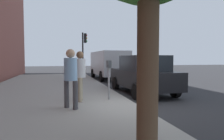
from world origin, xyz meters
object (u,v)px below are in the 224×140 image
(pedestrian_bystander, at_px, (71,74))
(traffic_signal, at_px, (84,47))
(parked_van_far, at_px, (109,63))
(pedestrian_at_meter, at_px, (80,72))
(parked_sedan_near, at_px, (142,74))
(parking_meter, at_px, (109,71))

(pedestrian_bystander, relative_size, traffic_signal, 0.49)
(parked_van_far, xyz_separation_m, traffic_signal, (0.90, 1.84, 1.32))
(parked_van_far, height_order, traffic_signal, traffic_signal)
(pedestrian_bystander, bearing_deg, pedestrian_at_meter, 31.42)
(pedestrian_at_meter, height_order, parked_sedan_near, pedestrian_at_meter)
(pedestrian_bystander, relative_size, parked_sedan_near, 0.40)
(parking_meter, height_order, parked_van_far, parked_van_far)
(parked_van_far, bearing_deg, pedestrian_at_meter, 160.36)
(parking_meter, bearing_deg, parked_van_far, -13.35)
(pedestrian_bystander, distance_m, traffic_signal, 10.79)
(parking_meter, relative_size, pedestrian_at_meter, 0.81)
(parked_van_far, bearing_deg, pedestrian_bystander, 160.37)
(parked_sedan_near, bearing_deg, parking_meter, 130.81)
(parking_meter, xyz_separation_m, pedestrian_bystander, (-1.02, 1.40, 0.02))
(pedestrian_at_meter, height_order, traffic_signal, traffic_signal)
(parking_meter, xyz_separation_m, parked_van_far, (8.66, -2.06, 0.09))
(pedestrian_bystander, height_order, traffic_signal, traffic_signal)
(parking_meter, xyz_separation_m, parked_sedan_near, (1.78, -2.06, -0.27))
(parking_meter, xyz_separation_m, traffic_signal, (9.56, -0.21, 1.41))
(pedestrian_bystander, xyz_separation_m, parked_sedan_near, (2.80, -3.46, -0.29))
(parked_sedan_near, bearing_deg, pedestrian_at_meter, 119.47)
(pedestrian_at_meter, relative_size, pedestrian_bystander, 0.99)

